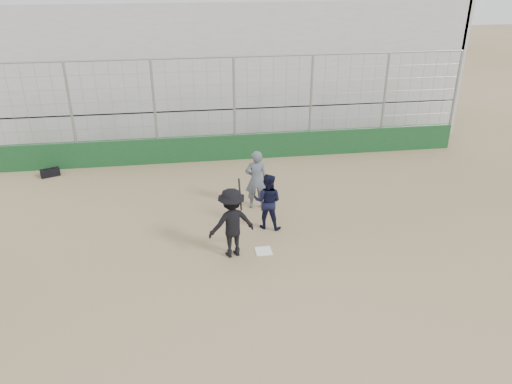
{
  "coord_description": "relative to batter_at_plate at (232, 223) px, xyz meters",
  "views": [
    {
      "loc": [
        -1.93,
        -11.51,
        7.36
      ],
      "look_at": [
        0.0,
        1.4,
        1.15
      ],
      "focal_mm": 35.0,
      "sensor_mm": 36.0,
      "label": 1
    }
  ],
  "objects": [
    {
      "name": "ground",
      "position": [
        0.86,
        0.01,
        -0.97
      ],
      "size": [
        90.0,
        90.0,
        0.0
      ],
      "primitive_type": "plane",
      "color": "brown",
      "rests_on": "ground"
    },
    {
      "name": "home_plate",
      "position": [
        0.86,
        0.01,
        -0.96
      ],
      "size": [
        0.44,
        0.44,
        0.02
      ],
      "primitive_type": "cube",
      "color": "white",
      "rests_on": "ground"
    },
    {
      "name": "bleachers",
      "position": [
        0.86,
        11.96,
        1.95
      ],
      "size": [
        20.25,
        6.7,
        6.98
      ],
      "color": "#9D9D9D",
      "rests_on": "ground"
    },
    {
      "name": "umpire",
      "position": [
        1.05,
        2.68,
        -0.1
      ],
      "size": [
        0.72,
        0.48,
        1.74
      ],
      "primitive_type": "imported",
      "rotation": [
        0.0,
        0.0,
        3.12
      ],
      "color": "#49525D",
      "rests_on": "ground"
    },
    {
      "name": "equipment_bag",
      "position": [
        -6.06,
        6.27,
        -0.83
      ],
      "size": [
        0.72,
        0.52,
        0.32
      ],
      "color": "black",
      "rests_on": "ground"
    },
    {
      "name": "catcher_crouched",
      "position": [
        1.18,
        1.29,
        -0.39
      ],
      "size": [
        1.04,
        0.95,
        1.18
      ],
      "color": "black",
      "rests_on": "ground"
    },
    {
      "name": "backstop",
      "position": [
        0.86,
        7.01,
        -0.02
      ],
      "size": [
        18.1,
        0.25,
        4.04
      ],
      "color": "#12391A",
      "rests_on": "ground"
    },
    {
      "name": "batter_at_plate",
      "position": [
        0.0,
        0.0,
        0.0
      ],
      "size": [
        1.39,
        1.01,
        2.08
      ],
      "color": "black",
      "rests_on": "ground"
    }
  ]
}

